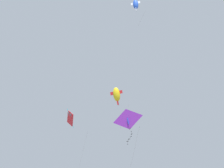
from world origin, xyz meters
TOP-DOWN VIEW (x-y plane):
  - kite_delta_highest at (2.22, -3.31)m, footprint 2.09×1.85m
  - kite_fish_near_left at (2.43, -6.70)m, footprint 1.51×1.25m
  - kite_fish_upper_right at (3.89, 7.21)m, footprint 2.54×1.84m
  - kite_diamond_mid_left at (-2.42, 3.16)m, footprint 2.56×2.29m

SIDE VIEW (x-z plane):
  - kite_delta_highest at x=2.22m, z-range 18.20..23.89m
  - kite_diamond_mid_left at x=-2.42m, z-range 20.19..28.40m
  - kite_fish_upper_right at x=3.89m, z-range 27.96..34.66m
  - kite_fish_near_left at x=2.43m, z-range 30.84..35.55m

